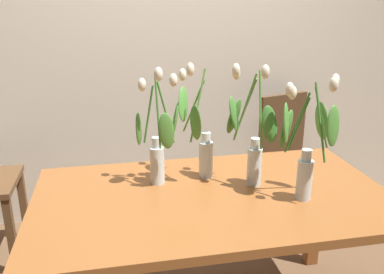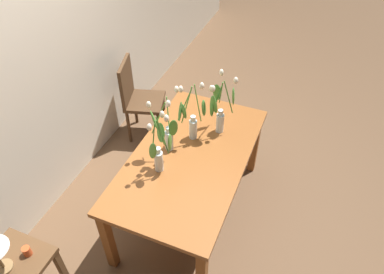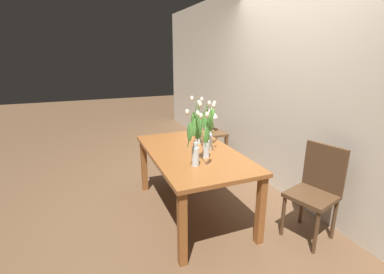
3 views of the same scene
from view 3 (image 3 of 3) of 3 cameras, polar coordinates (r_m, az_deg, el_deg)
The scene contains 11 objects.
ground_plane at distance 3.31m, azimuth 0.11°, elevation -15.14°, with size 18.00×18.00×0.00m, color brown.
room_wall_rear at distance 3.53m, azimuth 20.46°, elevation 9.25°, with size 9.00×0.10×2.70m, color beige.
dining_table at distance 3.02m, azimuth 0.12°, elevation -4.63°, with size 1.60×0.90×0.74m.
tulip_vase_0 at distance 3.02m, azimuth 3.38°, elevation 0.92°, with size 0.17×0.24×0.57m.
tulip_vase_1 at distance 2.54m, azimuth 0.94°, elevation -1.04°, with size 0.27×0.23×0.56m.
tulip_vase_2 at distance 2.78m, azimuth 2.94°, elevation 0.10°, with size 0.22×0.22×0.58m.
tulip_vase_3 at distance 3.18m, azimuth 1.20°, elevation 2.02°, with size 0.23×0.16×0.57m.
dining_chair at distance 2.95m, azimuth 24.39°, elevation -9.36°, with size 0.50×0.50×0.93m.
side_table at distance 4.46m, azimuth 3.81°, elevation -0.41°, with size 0.44×0.44×0.55m.
table_lamp at distance 4.40m, azimuth 3.92°, elevation 5.04°, with size 0.22×0.22×0.40m.
pillar_candle at distance 4.31m, azimuth 3.71°, elevation 1.11°, with size 0.06×0.06×0.07m, color #CC4C23.
Camera 3 is at (2.61, -1.05, 1.75)m, focal length 25.76 mm.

